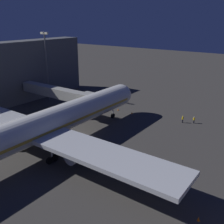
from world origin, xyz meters
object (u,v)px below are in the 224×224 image
Objects in this scene: airliner_at_gate at (36,129)px; ground_crew_marshaller_fwd at (194,120)px; traffic_cone_nose_port at (132,113)px; ground_crew_by_tug at (183,119)px; traffic_cone_nose_starboard at (118,109)px; jet_bridge at (61,94)px; traffic_cone_wingtip_svc_side at (199,219)px; apron_floodlight_mast at (47,62)px.

ground_crew_marshaller_fwd is at bearing -119.12° from airliner_at_gate.
airliner_at_gate is 29.31m from traffic_cone_nose_port.
airliner_at_gate reaches higher than traffic_cone_nose_port.
traffic_cone_nose_starboard is (17.59, 1.73, -0.68)m from ground_crew_by_tug.
jet_bridge is 45.23× the size of traffic_cone_nose_port.
jet_bridge is 14.37× the size of ground_crew_by_tug.
airliner_at_gate is 108.29× the size of traffic_cone_wingtip_svc_side.
jet_bridge is 19.13m from traffic_cone_nose_port.
airliner_at_gate reaches higher than ground_crew_marshaller_fwd.
ground_crew_by_tug is at bearing -174.40° from traffic_cone_nose_starboard.
ground_crew_marshaller_fwd is at bearing -151.77° from ground_crew_by_tug.
traffic_cone_nose_port is at bearing -172.47° from apron_floodlight_mast.
traffic_cone_nose_port is at bearing -146.45° from jet_bridge.
apron_floodlight_mast is 11.52× the size of ground_crew_by_tug.
jet_bridge is 33.87m from ground_crew_marshaller_fwd.
ground_crew_by_tug is 13.32m from traffic_cone_nose_port.
traffic_cone_wingtip_svc_side is at bearing 110.73° from ground_crew_marshaller_fwd.
airliner_at_gate is at bearing 63.26° from ground_crew_by_tug.
ground_crew_marshaller_fwd is 15.80m from traffic_cone_nose_port.
ground_crew_marshaller_fwd is at bearing -171.52° from traffic_cone_nose_starboard.
traffic_cone_wingtip_svc_side is (-11.85, 31.31, -0.64)m from ground_crew_marshaller_fwd.
ground_crew_marshaller_fwd is at bearing -69.27° from traffic_cone_wingtip_svc_side.
jet_bridge is at bearing 152.00° from apron_floodlight_mast.
apron_floodlight_mast is at bearing -28.00° from jet_bridge.
airliner_at_gate reaches higher than ground_crew_by_tug.
ground_crew_by_tug is 3.15× the size of traffic_cone_wingtip_svc_side.
traffic_cone_nose_port is at bearing -46.01° from traffic_cone_wingtip_svc_side.
ground_crew_by_tug is at bearing -172.50° from apron_floodlight_mast.
traffic_cone_wingtip_svc_side is at bearing 155.85° from apron_floodlight_mast.
airliner_at_gate reaches higher than traffic_cone_nose_starboard.
ground_crew_marshaller_fwd is 3.03× the size of traffic_cone_wingtip_svc_side.
apron_floodlight_mast reaches higher than ground_crew_by_tug.
traffic_cone_nose_port is (13.19, 1.73, -0.68)m from ground_crew_by_tug.
traffic_cone_nose_starboard is at bearing -171.07° from apron_floodlight_mast.
jet_bridge is 46.70m from traffic_cone_wingtip_svc_side.
traffic_cone_nose_starboard is at bearing -41.75° from traffic_cone_wingtip_svc_side.
apron_floodlight_mast is 26.09m from traffic_cone_nose_starboard.
apron_floodlight_mast is 36.25× the size of traffic_cone_nose_starboard.
ground_crew_by_tug is (-28.58, -11.93, -4.31)m from jet_bridge.
ground_crew_marshaller_fwd is 20.14m from traffic_cone_nose_starboard.
ground_crew_marshaller_fwd is at bearing -156.91° from jet_bridge.
traffic_cone_nose_starboard is (4.40, 0.00, 0.00)m from traffic_cone_nose_port.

